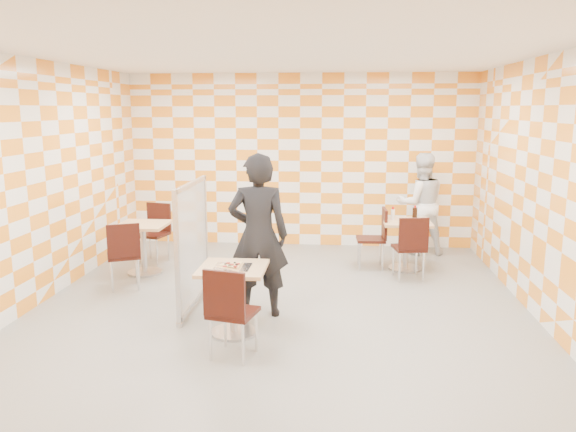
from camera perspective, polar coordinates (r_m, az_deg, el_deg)
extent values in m
plane|color=gray|center=(6.77, -1.02, -9.91)|extent=(7.00, 7.00, 0.00)
plane|color=white|center=(6.36, -1.11, 16.27)|extent=(7.00, 7.00, 0.00)
plane|color=white|center=(9.85, 1.21, 5.62)|extent=(6.00, 0.00, 6.00)
plane|color=white|center=(7.35, -25.01, 2.81)|extent=(0.00, 7.00, 7.00)
plane|color=white|center=(6.75, 25.16, 2.17)|extent=(0.00, 7.00, 7.00)
cube|color=#D9B674|center=(6.01, -5.64, -5.34)|extent=(0.70, 0.70, 0.04)
cylinder|color=#A5A5AA|center=(6.12, -5.57, -8.58)|extent=(0.08, 0.08, 0.70)
cylinder|color=#A5A5AA|center=(6.24, -5.51, -11.65)|extent=(0.50, 0.50, 0.03)
cube|color=#D9B674|center=(8.57, 11.99, -0.61)|extent=(0.70, 0.70, 0.04)
cylinder|color=#A5A5AA|center=(8.65, 11.90, -2.95)|extent=(0.08, 0.08, 0.70)
cylinder|color=#A5A5AA|center=(8.74, 11.81, -5.21)|extent=(0.50, 0.50, 0.03)
cube|color=#D9B674|center=(8.45, -14.55, -0.89)|extent=(0.70, 0.70, 0.04)
cylinder|color=#A5A5AA|center=(8.53, -14.43, -3.26)|extent=(0.08, 0.08, 0.70)
cylinder|color=#A5A5AA|center=(8.62, -14.32, -5.55)|extent=(0.50, 0.50, 0.03)
cube|color=black|center=(5.55, -5.58, -9.75)|extent=(0.50, 0.50, 0.04)
cube|color=black|center=(5.30, -6.52, -7.93)|extent=(0.42, 0.13, 0.45)
cylinder|color=silver|center=(5.72, -3.25, -11.60)|extent=(0.03, 0.03, 0.43)
cylinder|color=silver|center=(5.85, -6.41, -11.15)|extent=(0.03, 0.03, 0.43)
cylinder|color=silver|center=(5.44, -4.60, -12.89)|extent=(0.03, 0.03, 0.43)
cylinder|color=silver|center=(5.57, -7.90, -12.36)|extent=(0.03, 0.03, 0.43)
cube|color=black|center=(8.17, 12.18, -3.20)|extent=(0.48, 0.48, 0.04)
cube|color=black|center=(7.92, 12.66, -1.80)|extent=(0.42, 0.11, 0.45)
cylinder|color=silver|center=(8.43, 12.90, -4.44)|extent=(0.03, 0.03, 0.43)
cylinder|color=silver|center=(8.34, 10.66, -4.52)|extent=(0.03, 0.03, 0.43)
cylinder|color=silver|center=(8.12, 13.60, -5.06)|extent=(0.03, 0.03, 0.43)
cylinder|color=silver|center=(8.02, 11.28, -5.16)|extent=(0.03, 0.03, 0.43)
cube|color=black|center=(8.60, 8.40, -2.36)|extent=(0.44, 0.44, 0.04)
cube|color=black|center=(8.57, 9.77, -0.74)|extent=(0.06, 0.42, 0.45)
cylinder|color=silver|center=(8.81, 7.15, -3.59)|extent=(0.03, 0.03, 0.43)
cylinder|color=silver|center=(8.48, 7.31, -4.16)|extent=(0.03, 0.03, 0.43)
cylinder|color=silver|center=(8.84, 9.35, -3.59)|extent=(0.03, 0.03, 0.43)
cylinder|color=silver|center=(8.51, 9.60, -4.16)|extent=(0.03, 0.03, 0.43)
cube|color=black|center=(7.89, -16.36, -3.89)|extent=(0.56, 0.56, 0.04)
cube|color=black|center=(7.64, -16.37, -2.45)|extent=(0.40, 0.21, 0.45)
cylinder|color=silver|center=(8.13, -15.14, -5.12)|extent=(0.03, 0.03, 0.43)
cylinder|color=silver|center=(8.11, -17.54, -5.28)|extent=(0.03, 0.03, 0.43)
cylinder|color=silver|center=(7.80, -14.94, -5.79)|extent=(0.03, 0.03, 0.43)
cylinder|color=silver|center=(7.79, -17.45, -5.95)|extent=(0.03, 0.03, 0.43)
cube|color=black|center=(9.07, -13.57, -1.85)|extent=(0.51, 0.51, 0.04)
cube|color=black|center=(9.19, -12.97, -0.08)|extent=(0.42, 0.14, 0.45)
cylinder|color=silver|center=(9.08, -14.99, -3.43)|extent=(0.03, 0.03, 0.43)
cylinder|color=silver|center=(8.90, -13.18, -3.64)|extent=(0.03, 0.03, 0.43)
cylinder|color=silver|center=(9.36, -13.82, -2.96)|extent=(0.03, 0.03, 0.43)
cylinder|color=silver|center=(9.18, -12.04, -3.15)|extent=(0.03, 0.03, 0.43)
cube|color=white|center=(6.86, -9.68, -2.79)|extent=(0.02, 1.30, 1.40)
cube|color=#B2B2B7|center=(6.73, -9.88, 3.18)|extent=(0.05, 1.30, 0.05)
cube|color=#B2B2B7|center=(7.06, -9.50, -8.48)|extent=(0.05, 1.30, 0.05)
cube|color=#B2B2B7|center=(6.25, -11.21, -4.18)|extent=(0.05, 0.05, 1.50)
cylinder|color=#B2B2B7|center=(6.49, -10.96, -10.80)|extent=(0.08, 0.08, 0.05)
cube|color=#B2B2B7|center=(7.47, -8.41, -1.62)|extent=(0.05, 0.05, 1.50)
cylinder|color=#B2B2B7|center=(7.67, -8.25, -7.28)|extent=(0.08, 0.08, 0.05)
imported|color=black|center=(6.50, -3.03, -1.99)|extent=(0.73, 0.51, 1.91)
imported|color=white|center=(9.56, 13.34, 1.21)|extent=(0.91, 0.76, 1.69)
cube|color=silver|center=(5.98, -5.68, -5.18)|extent=(0.38, 0.34, 0.01)
cone|color=tan|center=(5.98, -5.68, -5.07)|extent=(0.40, 0.40, 0.02)
cone|color=#F2D88C|center=(5.99, -5.65, -4.88)|extent=(0.33, 0.33, 0.01)
cylinder|color=maroon|center=(5.89, -6.44, -5.09)|extent=(0.04, 0.04, 0.01)
cylinder|color=maroon|center=(5.88, -5.37, -5.10)|extent=(0.04, 0.04, 0.01)
cylinder|color=maroon|center=(5.95, -5.72, -4.90)|extent=(0.04, 0.04, 0.01)
cylinder|color=maroon|center=(6.01, -6.10, -4.76)|extent=(0.04, 0.04, 0.01)
cylinder|color=maroon|center=(5.97, -5.10, -4.84)|extent=(0.04, 0.04, 0.01)
torus|color=black|center=(5.93, -5.26, -4.93)|extent=(0.03, 0.03, 0.01)
torus|color=black|center=(5.92, -5.98, -4.98)|extent=(0.03, 0.03, 0.01)
torus|color=black|center=(6.01, -5.42, -4.74)|extent=(0.03, 0.03, 0.01)
torus|color=black|center=(5.97, -6.38, -4.86)|extent=(0.03, 0.03, 0.01)
cylinder|color=white|center=(8.59, 10.60, 0.15)|extent=(0.06, 0.06, 0.16)
cylinder|color=red|center=(8.57, 10.62, 0.80)|extent=(0.04, 0.04, 0.04)
cylinder|color=black|center=(8.58, 12.76, 0.19)|extent=(0.07, 0.07, 0.20)
cylinder|color=red|center=(8.56, 12.79, 0.94)|extent=(0.03, 0.03, 0.03)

